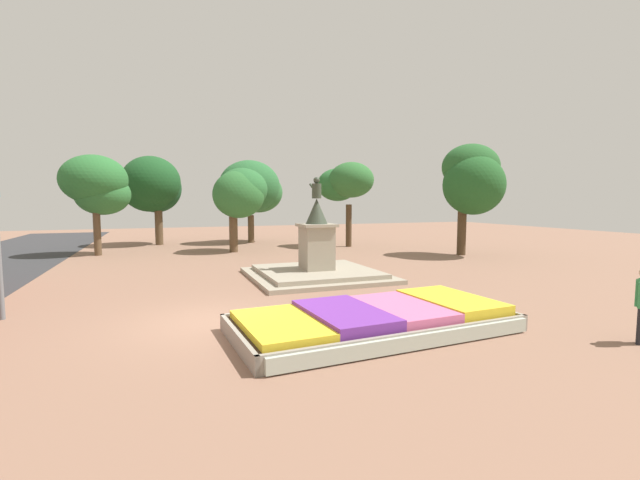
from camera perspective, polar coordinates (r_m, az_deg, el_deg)
The scene contains 9 objects.
ground_plane at distance 11.94m, azimuth -14.42°, elevation -10.55°, with size 86.29×86.29×0.00m, color #8C6651.
flower_planter at distance 10.87m, azimuth 7.58°, elevation -10.48°, with size 7.11×3.73×0.62m.
statue_monument at distance 17.97m, azimuth -0.45°, elevation -3.01°, with size 5.46×5.46×4.20m.
park_tree_far_left at distance 26.54m, azimuth 19.66°, elevation 7.78°, with size 3.73×3.91×6.55m.
park_tree_behind_statue at distance 28.57m, azimuth -27.57°, elevation 6.45°, with size 3.84×3.53×5.91m.
park_tree_far_right at distance 30.17m, azimuth 3.39°, elevation 7.65°, with size 3.60×3.98×5.88m.
park_tree_street_side at distance 27.46m, azimuth -10.55°, elevation 6.28°, with size 3.50×3.67×5.29m.
park_tree_mid_canopy at distance 33.24m, azimuth -9.17°, elevation 6.63°, with size 5.07×4.76×6.28m.
park_tree_distant at distance 33.46m, azimuth -21.51°, elevation 6.80°, with size 4.27×4.76×6.40m.
Camera 1 is at (-1.18, -11.44, 3.21)m, focal length 24.00 mm.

